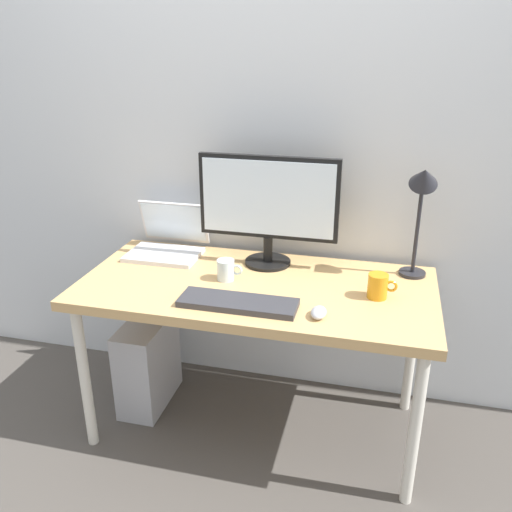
% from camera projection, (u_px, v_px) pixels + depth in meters
% --- Properties ---
extents(ground_plane, '(6.00, 6.00, 0.00)m').
position_uv_depth(ground_plane, '(256.00, 424.00, 2.44)').
color(ground_plane, '#4C4742').
extents(back_wall, '(4.40, 0.04, 2.60)m').
position_uv_depth(back_wall, '(279.00, 118.00, 2.31)').
color(back_wall, silver).
rests_on(back_wall, ground_plane).
extents(desk, '(1.42, 0.69, 0.70)m').
position_uv_depth(desk, '(256.00, 297.00, 2.20)').
color(desk, tan).
rests_on(desk, ground_plane).
extents(monitor, '(0.60, 0.20, 0.48)m').
position_uv_depth(monitor, '(268.00, 204.00, 2.26)').
color(monitor, black).
rests_on(monitor, desk).
extents(laptop, '(0.32, 0.29, 0.22)m').
position_uv_depth(laptop, '(168.00, 241.00, 2.47)').
color(laptop, silver).
rests_on(laptop, desk).
extents(desk_lamp, '(0.11, 0.16, 0.49)m').
position_uv_depth(desk_lamp, '(422.00, 195.00, 2.10)').
color(desk_lamp, '#232328').
rests_on(desk_lamp, desk).
extents(keyboard, '(0.44, 0.14, 0.02)m').
position_uv_depth(keyboard, '(238.00, 303.00, 1.99)').
color(keyboard, '#333338').
rests_on(keyboard, desk).
extents(mouse, '(0.06, 0.09, 0.03)m').
position_uv_depth(mouse, '(319.00, 312.00, 1.91)').
color(mouse, '#B2B2B7').
rests_on(mouse, desk).
extents(coffee_mug, '(0.11, 0.08, 0.10)m').
position_uv_depth(coffee_mug, '(378.00, 286.00, 2.04)').
color(coffee_mug, orange).
rests_on(coffee_mug, desk).
extents(glass_cup, '(0.11, 0.07, 0.09)m').
position_uv_depth(glass_cup, '(226.00, 270.00, 2.20)').
color(glass_cup, silver).
rests_on(glass_cup, desk).
extents(computer_tower, '(0.18, 0.36, 0.42)m').
position_uv_depth(computer_tower, '(148.00, 363.00, 2.52)').
color(computer_tower, '#B2B2B7').
rests_on(computer_tower, ground_plane).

